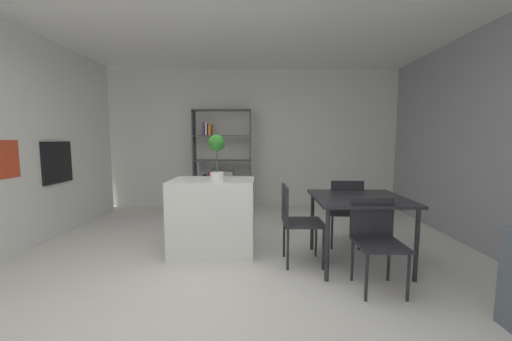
# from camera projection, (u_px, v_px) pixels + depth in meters

# --- Properties ---
(ground_plane) EXTENTS (8.95, 8.95, 0.00)m
(ground_plane) POSITION_uv_depth(u_px,v_px,m) (218.00, 275.00, 3.08)
(ground_plane) COLOR silver
(back_partition) EXTENTS (6.51, 0.06, 2.81)m
(back_partition) POSITION_uv_depth(u_px,v_px,m) (239.00, 140.00, 6.08)
(back_partition) COLOR silver
(back_partition) RESTS_ON ground_plane
(built_in_oven) EXTENTS (0.06, 0.60, 0.60)m
(built_in_oven) POSITION_uv_depth(u_px,v_px,m) (57.00, 162.00, 4.28)
(built_in_oven) COLOR black
(built_in_oven) RESTS_ON ground_plane
(kitchen_island) EXTENTS (1.01, 0.67, 0.92)m
(kitchen_island) POSITION_uv_depth(u_px,v_px,m) (213.00, 216.00, 3.67)
(kitchen_island) COLOR white
(kitchen_island) RESTS_ON ground_plane
(potted_plant_on_island) EXTENTS (0.20, 0.20, 0.55)m
(potted_plant_on_island) POSITION_uv_depth(u_px,v_px,m) (217.00, 152.00, 3.50)
(potted_plant_on_island) COLOR white
(potted_plant_on_island) RESTS_ON kitchen_island
(open_bookshelf) EXTENTS (1.14, 0.30, 1.98)m
(open_bookshelf) POSITION_uv_depth(u_px,v_px,m) (220.00, 164.00, 5.84)
(open_bookshelf) COLOR #4C4C51
(open_bookshelf) RESTS_ON ground_plane
(dining_table) EXTENTS (1.00, 0.97, 0.77)m
(dining_table) POSITION_uv_depth(u_px,v_px,m) (359.00, 204.00, 3.30)
(dining_table) COLOR #232328
(dining_table) RESTS_ON ground_plane
(dining_chair_island_side) EXTENTS (0.46, 0.44, 0.90)m
(dining_chair_island_side) POSITION_uv_depth(u_px,v_px,m) (295.00, 217.00, 3.32)
(dining_chair_island_side) COLOR #232328
(dining_chair_island_side) RESTS_ON ground_plane
(dining_chair_near) EXTENTS (0.43, 0.45, 0.84)m
(dining_chair_near) POSITION_uv_depth(u_px,v_px,m) (376.00, 235.00, 2.81)
(dining_chair_near) COLOR #232328
(dining_chair_near) RESTS_ON ground_plane
(dining_chair_far) EXTENTS (0.42, 0.43, 0.89)m
(dining_chair_far) POSITION_uv_depth(u_px,v_px,m) (345.00, 207.00, 3.82)
(dining_chair_far) COLOR #232328
(dining_chair_far) RESTS_ON ground_plane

